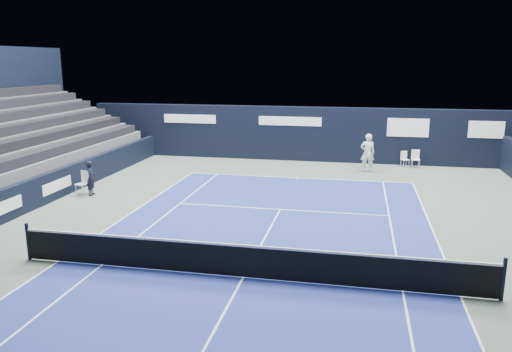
{
  "coord_description": "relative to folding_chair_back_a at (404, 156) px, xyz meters",
  "views": [
    {
      "loc": [
        2.82,
        -12.03,
        5.65
      ],
      "look_at": [
        -0.97,
        6.41,
        1.3
      ],
      "focal_mm": 35.0,
      "sensor_mm": 36.0,
      "label": 1
    }
  ],
  "objects": [
    {
      "name": "line_judge_chair",
      "position": [
        -14.07,
        -8.9,
        0.02
      ],
      "size": [
        0.56,
        0.55,
        1.03
      ],
      "rotation": [
        0.0,
        0.0,
        -0.3
      ],
      "color": "silver",
      "rests_on": "ground"
    },
    {
      "name": "court_surface",
      "position": [
        -5.38,
        -15.85,
        -0.56
      ],
      "size": [
        10.97,
        23.77,
        0.01
      ],
      "primitive_type": "cube",
      "color": "navy",
      "rests_on": "ground"
    },
    {
      "name": "tennis_net",
      "position": [
        -5.38,
        -15.85,
        -0.06
      ],
      "size": [
        12.9,
        0.1,
        1.1
      ],
      "color": "black",
      "rests_on": "ground"
    },
    {
      "name": "back_sponsor_wall",
      "position": [
        -5.37,
        0.65,
        0.98
      ],
      "size": [
        26.0,
        0.63,
        3.1
      ],
      "color": "black",
      "rests_on": "ground"
    },
    {
      "name": "tennis_player",
      "position": [
        -2.0,
        -1.73,
        0.43
      ],
      "size": [
        0.77,
        0.88,
        1.99
      ],
      "color": "white",
      "rests_on": "ground"
    },
    {
      "name": "ground",
      "position": [
        -5.38,
        -13.85,
        -0.57
      ],
      "size": [
        48.0,
        48.0,
        0.0
      ],
      "primitive_type": "plane",
      "color": "#4D5C52",
      "rests_on": "ground"
    },
    {
      "name": "court_markings",
      "position": [
        -5.38,
        -15.85,
        -0.56
      ],
      "size": [
        11.03,
        23.83,
        0.0
      ],
      "color": "white",
      "rests_on": "court_surface"
    },
    {
      "name": "folding_chair_back_b",
      "position": [
        0.58,
        -0.16,
        -0.02
      ],
      "size": [
        0.45,
        0.44,
        0.97
      ],
      "rotation": [
        0.0,
        0.0,
        0.05
      ],
      "color": "silver",
      "rests_on": "ground"
    },
    {
      "name": "side_barrier_left",
      "position": [
        -14.88,
        -9.88,
        0.03
      ],
      "size": [
        0.33,
        22.0,
        1.2
      ],
      "color": "black",
      "rests_on": "ground"
    },
    {
      "name": "folding_chair_back_a",
      "position": [
        0.0,
        0.0,
        0.0
      ],
      "size": [
        0.49,
        0.51,
        0.85
      ],
      "rotation": [
        0.0,
        0.0,
        0.43
      ],
      "color": "silver",
      "rests_on": "ground"
    },
    {
      "name": "line_judge",
      "position": [
        -13.68,
        -8.94,
        0.19
      ],
      "size": [
        0.5,
        0.63,
        1.51
      ],
      "primitive_type": "imported",
      "rotation": [
        0.0,
        0.0,
        1.85
      ],
      "color": "black",
      "rests_on": "ground"
    }
  ]
}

